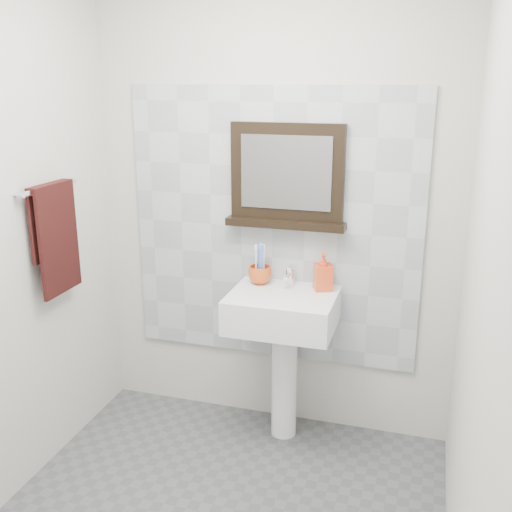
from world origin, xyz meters
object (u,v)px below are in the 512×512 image
Objects in this scene: framed_mirror at (287,178)px; hand_towel at (55,230)px; soap_dispenser at (323,271)px; pedestal_sink at (283,326)px; toothbrush_cup at (260,275)px.

hand_towel is (-1.02, -0.59, -0.21)m from framed_mirror.
soap_dispenser is 1.37m from hand_towel.
soap_dispenser is at bearing 31.46° from pedestal_sink.
soap_dispenser is 0.32× the size of framed_mirror.
hand_towel is (-0.90, -0.51, 0.31)m from toothbrush_cup.
toothbrush_cup is 1.08m from hand_towel.
toothbrush_cup is at bearing 157.57° from soap_dispenser.
pedestal_sink is 0.36m from soap_dispenser.
pedestal_sink is 4.73× the size of soap_dispenser.
soap_dispenser is at bearing -18.49° from framed_mirror.
hand_towel reaches higher than soap_dispenser.
framed_mirror reaches higher than toothbrush_cup.
framed_mirror is (-0.04, 0.19, 0.75)m from pedestal_sink.
framed_mirror is (-0.22, 0.07, 0.47)m from soap_dispenser.
hand_towel is (-1.06, -0.40, 0.54)m from pedestal_sink.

